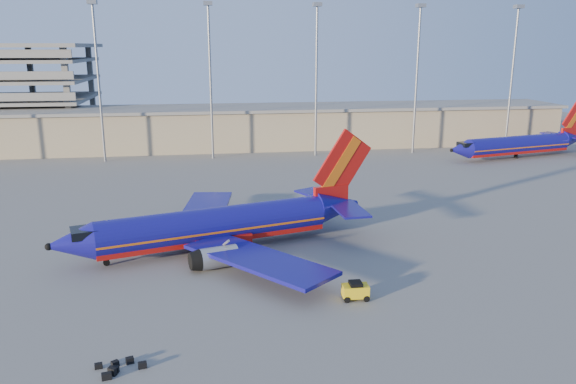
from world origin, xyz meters
The scene contains 7 objects.
ground centered at (0.00, 0.00, 0.00)m, with size 220.00×220.00×0.00m, color slate.
terminal_building centered at (10.00, 58.00, 4.32)m, with size 122.00×16.00×8.50m.
light_mast_row centered at (5.00, 46.00, 17.55)m, with size 101.60×1.60×28.65m.
aircraft_main centered at (-4.97, -3.97, 2.55)m, with size 34.48×32.69×11.95m.
aircraft_second centered at (53.41, 37.76, 2.58)m, with size 32.79×14.79×11.27m.
baggage_tug centered at (5.75, -18.18, 0.83)m, with size 2.25×1.39×1.59m.
luggage_pile centered at (-12.73, -26.40, 0.22)m, with size 3.49×2.24×0.53m.
Camera 1 is at (-6.39, -60.75, 20.92)m, focal length 35.00 mm.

